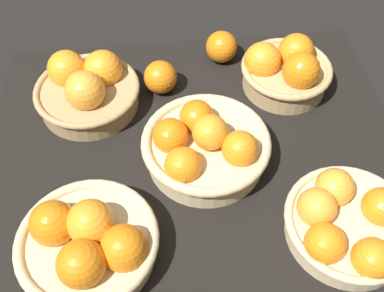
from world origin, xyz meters
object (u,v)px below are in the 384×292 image
object	(u,v)px
basket_far_left	(348,223)
basket_near_right	(87,88)
basket_near_left	(286,69)
basket_far_right	(88,243)
loose_orange_front_gap	(221,47)
basket_center	(204,146)
loose_orange_back_gap	(160,77)

from	to	relation	value
basket_far_left	basket_near_right	bearing A→B (deg)	-39.88
basket_near_left	basket_near_right	distance (cm)	43.73
basket_near_right	basket_far_left	xyz separation A→B (cm)	(-45.23, 37.79, -0.50)
basket_far_right	loose_orange_front_gap	bearing A→B (deg)	-121.66
basket_center	basket_near_left	xyz separation A→B (cm)	(-20.76, -19.36, 0.19)
basket_center	loose_orange_front_gap	distance (cm)	31.01
basket_far_left	basket_near_left	bearing A→B (deg)	-87.76
basket_near_right	loose_orange_back_gap	bearing A→B (deg)	-171.33
loose_orange_back_gap	basket_near_left	bearing A→B (deg)	176.35
basket_center	basket_near_right	world-z (taller)	basket_center
basket_far_right	basket_far_left	bearing A→B (deg)	178.66
basket_near_left	loose_orange_front_gap	size ratio (longest dim) A/B	2.70
basket_far_right	basket_near_left	world-z (taller)	basket_near_left
loose_orange_back_gap	basket_far_left	bearing A→B (deg)	126.08
loose_orange_front_gap	loose_orange_back_gap	distance (cm)	17.45
basket_near_left	basket_near_right	bearing A→B (deg)	0.86
basket_far_right	loose_orange_back_gap	xyz separation A→B (cm)	(-14.55, -39.20, -0.79)
basket_center	basket_near_left	bearing A→B (deg)	-136.99
basket_far_left	basket_center	bearing A→B (deg)	-40.62
basket_far_right	loose_orange_front_gap	size ratio (longest dim) A/B	3.19
loose_orange_back_gap	loose_orange_front_gap	bearing A→B (deg)	-149.67
basket_center	basket_near_left	size ratio (longest dim) A/B	1.24
loose_orange_front_gap	loose_orange_back_gap	world-z (taller)	same
basket_far_left	loose_orange_back_gap	xyz separation A→B (cm)	(29.30, -40.22, -0.23)
basket_far_right	loose_orange_back_gap	size ratio (longest dim) A/B	3.22
basket_far_right	basket_near_right	world-z (taller)	basket_near_right
basket_center	basket_near_left	world-z (taller)	same
basket_near_left	loose_orange_back_gap	size ratio (longest dim) A/B	2.72
basket_near_right	basket_far_left	world-z (taller)	basket_near_right
basket_near_right	loose_orange_front_gap	distance (cm)	32.97
loose_orange_front_gap	loose_orange_back_gap	bearing A→B (deg)	30.33
basket_far_right	loose_orange_back_gap	distance (cm)	41.82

